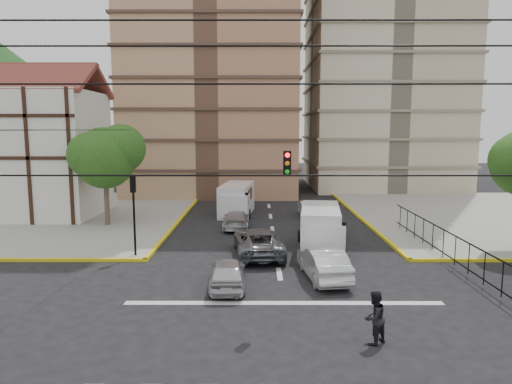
{
  "coord_description": "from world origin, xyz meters",
  "views": [
    {
      "loc": [
        -1.09,
        -16.59,
        7.01
      ],
      "look_at": [
        -1.15,
        5.4,
        4.0
      ],
      "focal_mm": 32.0,
      "sensor_mm": 36.0,
      "label": 1
    }
  ],
  "objects_px": {
    "car_white_front_right": "(323,263)",
    "van_right_lane": "(321,230)",
    "van_left_lane": "(237,200)",
    "traffic_light_nw": "(134,202)",
    "pedestrian_crosswalk": "(374,318)",
    "car_silver_front_left": "(228,273)"
  },
  "relations": [
    {
      "from": "car_white_front_right",
      "to": "van_right_lane",
      "type": "bearing_deg",
      "value": -104.18
    },
    {
      "from": "van_left_lane",
      "to": "car_white_front_right",
      "type": "height_order",
      "value": "van_left_lane"
    },
    {
      "from": "traffic_light_nw",
      "to": "car_white_front_right",
      "type": "xyz_separation_m",
      "value": [
        9.84,
        -3.48,
        -2.36
      ]
    },
    {
      "from": "pedestrian_crosswalk",
      "to": "car_white_front_right",
      "type": "bearing_deg",
      "value": -121.27
    },
    {
      "from": "van_left_lane",
      "to": "pedestrian_crosswalk",
      "type": "height_order",
      "value": "van_left_lane"
    },
    {
      "from": "van_right_lane",
      "to": "car_silver_front_left",
      "type": "bearing_deg",
      "value": -120.79
    },
    {
      "from": "car_white_front_right",
      "to": "pedestrian_crosswalk",
      "type": "distance_m",
      "value": 6.7
    },
    {
      "from": "van_left_lane",
      "to": "pedestrian_crosswalk",
      "type": "xyz_separation_m",
      "value": [
        5.54,
        -22.91,
        -0.34
      ]
    },
    {
      "from": "traffic_light_nw",
      "to": "car_silver_front_left",
      "type": "xyz_separation_m",
      "value": [
        5.39,
        -4.72,
        -2.44
      ]
    },
    {
      "from": "van_left_lane",
      "to": "van_right_lane",
      "type": "bearing_deg",
      "value": -56.71
    },
    {
      "from": "car_white_front_right",
      "to": "pedestrian_crosswalk",
      "type": "relative_size",
      "value": 2.54
    },
    {
      "from": "van_right_lane",
      "to": "car_white_front_right",
      "type": "relative_size",
      "value": 1.26
    },
    {
      "from": "van_right_lane",
      "to": "car_white_front_right",
      "type": "bearing_deg",
      "value": -89.28
    },
    {
      "from": "traffic_light_nw",
      "to": "car_white_front_right",
      "type": "height_order",
      "value": "traffic_light_nw"
    },
    {
      "from": "van_right_lane",
      "to": "car_silver_front_left",
      "type": "xyz_separation_m",
      "value": [
        -5.06,
        -6.42,
        -0.53
      ]
    },
    {
      "from": "van_left_lane",
      "to": "car_silver_front_left",
      "type": "distance_m",
      "value": 17.5
    },
    {
      "from": "traffic_light_nw",
      "to": "van_left_lane",
      "type": "height_order",
      "value": "traffic_light_nw"
    },
    {
      "from": "traffic_light_nw",
      "to": "pedestrian_crosswalk",
      "type": "xyz_separation_m",
      "value": [
        10.55,
        -10.14,
        -2.21
      ]
    },
    {
      "from": "van_left_lane",
      "to": "car_silver_front_left",
      "type": "bearing_deg",
      "value": -81.63
    },
    {
      "from": "van_right_lane",
      "to": "car_white_front_right",
      "type": "xyz_separation_m",
      "value": [
        -0.61,
        -5.18,
        -0.46
      ]
    },
    {
      "from": "traffic_light_nw",
      "to": "van_right_lane",
      "type": "xyz_separation_m",
      "value": [
        10.45,
        1.7,
        -1.9
      ]
    },
    {
      "from": "van_right_lane",
      "to": "pedestrian_crosswalk",
      "type": "xyz_separation_m",
      "value": [
        0.1,
        -11.84,
        -0.31
      ]
    }
  ]
}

